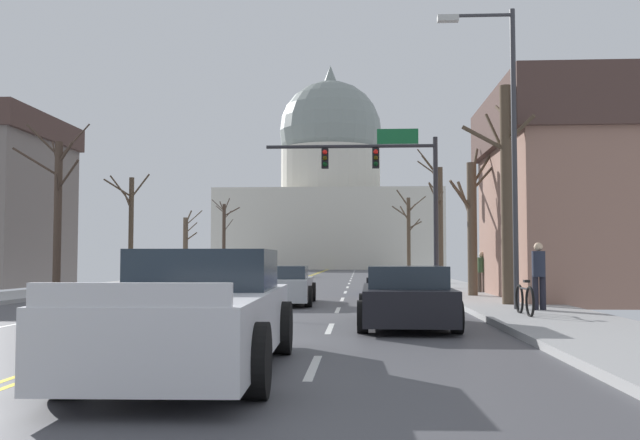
{
  "coord_description": "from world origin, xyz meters",
  "views": [
    {
      "loc": [
        4.13,
        -17.98,
        1.46
      ],
      "look_at": [
        1.08,
        35.71,
        4.39
      ],
      "focal_mm": 39.43,
      "sensor_mm": 36.0,
      "label": 1
    }
  ],
  "objects_px": {
    "sedan_oncoming_02": "(263,268)",
    "pedestrian_00": "(539,272)",
    "signal_gantry": "(388,174)",
    "pickup_truck_near_03": "(196,315)",
    "sedan_near_01": "(283,286)",
    "pedestrian_01": "(482,270)",
    "sedan_near_00": "(392,281)",
    "sedan_oncoming_00": "(260,274)",
    "bicycle_parked": "(525,300)",
    "sedan_oncoming_01": "(240,270)",
    "street_lamp_right": "(504,131)",
    "sedan_near_02": "(406,298)"
  },
  "relations": [
    {
      "from": "signal_gantry",
      "to": "pickup_truck_near_03",
      "type": "relative_size",
      "value": 1.37
    },
    {
      "from": "signal_gantry",
      "to": "sedan_near_02",
      "type": "xyz_separation_m",
      "value": [
        -0.34,
        -17.11,
        -4.71
      ]
    },
    {
      "from": "street_lamp_right",
      "to": "pickup_truck_near_03",
      "type": "height_order",
      "value": "street_lamp_right"
    },
    {
      "from": "sedan_near_00",
      "to": "sedan_near_02",
      "type": "bearing_deg",
      "value": -91.41
    },
    {
      "from": "signal_gantry",
      "to": "sedan_oncoming_00",
      "type": "bearing_deg",
      "value": 128.5
    },
    {
      "from": "signal_gantry",
      "to": "pickup_truck_near_03",
      "type": "bearing_deg",
      "value": -98.54
    },
    {
      "from": "sedan_oncoming_02",
      "to": "bicycle_parked",
      "type": "xyz_separation_m",
      "value": [
        12.98,
        -49.18,
        -0.07
      ]
    },
    {
      "from": "street_lamp_right",
      "to": "sedan_oncoming_00",
      "type": "distance_m",
      "value": 25.02
    },
    {
      "from": "pickup_truck_near_03",
      "to": "pedestrian_00",
      "type": "height_order",
      "value": "pedestrian_00"
    },
    {
      "from": "sedan_oncoming_01",
      "to": "pedestrian_00",
      "type": "xyz_separation_m",
      "value": [
        13.85,
        -35.64,
        0.52
      ]
    },
    {
      "from": "sedan_near_02",
      "to": "sedan_oncoming_00",
      "type": "distance_m",
      "value": 27.03
    },
    {
      "from": "sedan_near_02",
      "to": "bicycle_parked",
      "type": "xyz_separation_m",
      "value": [
        2.88,
        1.66,
        -0.12
      ]
    },
    {
      "from": "sedan_oncoming_01",
      "to": "pickup_truck_near_03",
      "type": "bearing_deg",
      "value": -80.99
    },
    {
      "from": "sedan_near_00",
      "to": "sedan_oncoming_01",
      "type": "bearing_deg",
      "value": 112.64
    },
    {
      "from": "sedan_near_00",
      "to": "pedestrian_00",
      "type": "height_order",
      "value": "pedestrian_00"
    },
    {
      "from": "sedan_near_01",
      "to": "bicycle_parked",
      "type": "distance_m",
      "value": 8.44
    },
    {
      "from": "street_lamp_right",
      "to": "sedan_near_00",
      "type": "relative_size",
      "value": 1.86
    },
    {
      "from": "sedan_oncoming_01",
      "to": "bicycle_parked",
      "type": "relative_size",
      "value": 2.46
    },
    {
      "from": "pedestrian_00",
      "to": "pedestrian_01",
      "type": "relative_size",
      "value": 1.1
    },
    {
      "from": "sedan_oncoming_00",
      "to": "bicycle_parked",
      "type": "xyz_separation_m",
      "value": [
        9.73,
        -24.49,
        -0.04
      ]
    },
    {
      "from": "pickup_truck_near_03",
      "to": "sedan_oncoming_01",
      "type": "relative_size",
      "value": 1.33
    },
    {
      "from": "street_lamp_right",
      "to": "pedestrian_00",
      "type": "distance_m",
      "value": 3.8
    },
    {
      "from": "sedan_oncoming_00",
      "to": "pickup_truck_near_03",
      "type": "bearing_deg",
      "value": -83.39
    },
    {
      "from": "signal_gantry",
      "to": "sedan_oncoming_01",
      "type": "relative_size",
      "value": 1.82
    },
    {
      "from": "sedan_near_01",
      "to": "pedestrian_01",
      "type": "bearing_deg",
      "value": 36.9
    },
    {
      "from": "pickup_truck_near_03",
      "to": "street_lamp_right",
      "type": "bearing_deg",
      "value": 57.81
    },
    {
      "from": "street_lamp_right",
      "to": "signal_gantry",
      "type": "bearing_deg",
      "value": 100.38
    },
    {
      "from": "signal_gantry",
      "to": "sedan_oncoming_01",
      "type": "xyz_separation_m",
      "value": [
        -10.59,
        21.78,
        -4.73
      ]
    },
    {
      "from": "pedestrian_01",
      "to": "signal_gantry",
      "type": "bearing_deg",
      "value": 127.84
    },
    {
      "from": "bicycle_parked",
      "to": "sedan_oncoming_02",
      "type": "bearing_deg",
      "value": 104.78
    },
    {
      "from": "sedan_oncoming_02",
      "to": "pedestrian_00",
      "type": "xyz_separation_m",
      "value": [
        13.71,
        -47.58,
        0.54
      ]
    },
    {
      "from": "signal_gantry",
      "to": "sedan_oncoming_00",
      "type": "xyz_separation_m",
      "value": [
        -7.19,
        9.04,
        -4.79
      ]
    },
    {
      "from": "signal_gantry",
      "to": "pickup_truck_near_03",
      "type": "xyz_separation_m",
      "value": [
        -3.47,
        -23.09,
        -4.59
      ]
    },
    {
      "from": "sedan_near_02",
      "to": "sedan_oncoming_00",
      "type": "relative_size",
      "value": 0.96
    },
    {
      "from": "sedan_near_00",
      "to": "sedan_near_01",
      "type": "distance_m",
      "value": 7.33
    },
    {
      "from": "street_lamp_right",
      "to": "sedan_oncoming_02",
      "type": "relative_size",
      "value": 1.87
    },
    {
      "from": "sedan_oncoming_01",
      "to": "bicycle_parked",
      "type": "height_order",
      "value": "sedan_oncoming_01"
    },
    {
      "from": "pedestrian_01",
      "to": "bicycle_parked",
      "type": "relative_size",
      "value": 0.89
    },
    {
      "from": "street_lamp_right",
      "to": "sedan_oncoming_00",
      "type": "xyz_separation_m",
      "value": [
        -9.69,
        22.66,
        -4.28
      ]
    },
    {
      "from": "pedestrian_01",
      "to": "bicycle_parked",
      "type": "distance_m",
      "value": 11.07
    },
    {
      "from": "sedan_oncoming_02",
      "to": "signal_gantry",
      "type": "bearing_deg",
      "value": -72.79
    },
    {
      "from": "street_lamp_right",
      "to": "pickup_truck_near_03",
      "type": "distance_m",
      "value": 11.92
    },
    {
      "from": "sedan_oncoming_02",
      "to": "sedan_oncoming_00",
      "type": "bearing_deg",
      "value": -82.5
    },
    {
      "from": "pickup_truck_near_03",
      "to": "sedan_oncoming_01",
      "type": "bearing_deg",
      "value": 99.01
    },
    {
      "from": "sedan_oncoming_00",
      "to": "pedestrian_01",
      "type": "height_order",
      "value": "pedestrian_01"
    },
    {
      "from": "bicycle_parked",
      "to": "street_lamp_right",
      "type": "bearing_deg",
      "value": 91.15
    },
    {
      "from": "sedan_near_00",
      "to": "sedan_oncoming_00",
      "type": "bearing_deg",
      "value": 119.64
    },
    {
      "from": "signal_gantry",
      "to": "bicycle_parked",
      "type": "xyz_separation_m",
      "value": [
        2.53,
        -15.45,
        -4.83
      ]
    },
    {
      "from": "street_lamp_right",
      "to": "sedan_oncoming_02",
      "type": "height_order",
      "value": "street_lamp_right"
    },
    {
      "from": "sedan_oncoming_01",
      "to": "sedan_near_01",
      "type": "bearing_deg",
      "value": -77.88
    }
  ]
}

